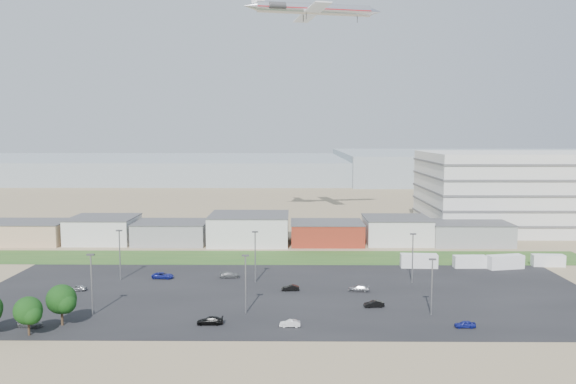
{
  "coord_description": "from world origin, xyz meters",
  "views": [
    {
      "loc": [
        6.37,
        -86.4,
        31.22
      ],
      "look_at": [
        5.44,
        22.0,
        19.76
      ],
      "focal_mm": 35.0,
      "sensor_mm": 36.0,
      "label": 1
    }
  ],
  "objects_px": {
    "box_trailer_a": "(419,261)",
    "airliner": "(314,9)",
    "parked_car_10": "(30,323)",
    "parked_car_3": "(210,321)",
    "parked_car_12": "(359,288)",
    "parked_car_6": "(230,275)",
    "parked_car_13": "(290,323)",
    "parked_car_9": "(163,275)",
    "parked_car_2": "(465,324)",
    "parked_car_5": "(78,288)",
    "parked_car_1": "(374,304)",
    "parked_car_7": "(290,288)"
  },
  "relations": [
    {
      "from": "box_trailer_a",
      "to": "airliner",
      "type": "xyz_separation_m",
      "value": [
        -22.67,
        53.21,
        68.42
      ]
    },
    {
      "from": "parked_car_10",
      "to": "parked_car_3",
      "type": "bearing_deg",
      "value": -80.62
    },
    {
      "from": "parked_car_10",
      "to": "parked_car_12",
      "type": "height_order",
      "value": "parked_car_12"
    },
    {
      "from": "parked_car_3",
      "to": "parked_car_12",
      "type": "distance_m",
      "value": 32.98
    },
    {
      "from": "parked_car_6",
      "to": "parked_car_12",
      "type": "bearing_deg",
      "value": -117.85
    },
    {
      "from": "parked_car_13",
      "to": "parked_car_9",
      "type": "bearing_deg",
      "value": -137.63
    },
    {
      "from": "airliner",
      "to": "parked_car_6",
      "type": "xyz_separation_m",
      "value": [
        -20.33,
        -62.87,
        -69.37
      ]
    },
    {
      "from": "parked_car_2",
      "to": "parked_car_3",
      "type": "distance_m",
      "value": 41.31
    },
    {
      "from": "box_trailer_a",
      "to": "parked_car_6",
      "type": "bearing_deg",
      "value": -164.54
    },
    {
      "from": "parked_car_3",
      "to": "parked_car_9",
      "type": "distance_m",
      "value": 32.37
    },
    {
      "from": "parked_car_5",
      "to": "box_trailer_a",
      "type": "bearing_deg",
      "value": 106.17
    },
    {
      "from": "box_trailer_a",
      "to": "parked_car_1",
      "type": "distance_m",
      "value": 33.51
    },
    {
      "from": "parked_car_12",
      "to": "parked_car_13",
      "type": "distance_m",
      "value": 24.56
    },
    {
      "from": "parked_car_9",
      "to": "parked_car_13",
      "type": "distance_m",
      "value": 40.74
    },
    {
      "from": "parked_car_12",
      "to": "parked_car_10",
      "type": "bearing_deg",
      "value": -62.5
    },
    {
      "from": "parked_car_5",
      "to": "parked_car_7",
      "type": "distance_m",
      "value": 42.22
    },
    {
      "from": "box_trailer_a",
      "to": "parked_car_12",
      "type": "xyz_separation_m",
      "value": [
        -16.31,
        -19.93,
        -0.98
      ]
    },
    {
      "from": "parked_car_2",
      "to": "parked_car_7",
      "type": "height_order",
      "value": "parked_car_7"
    },
    {
      "from": "parked_car_5",
      "to": "parked_car_10",
      "type": "distance_m",
      "value": 20.76
    },
    {
      "from": "box_trailer_a",
      "to": "parked_car_9",
      "type": "distance_m",
      "value": 58.32
    },
    {
      "from": "parked_car_1",
      "to": "parked_car_9",
      "type": "distance_m",
      "value": 46.92
    },
    {
      "from": "parked_car_7",
      "to": "parked_car_9",
      "type": "height_order",
      "value": "parked_car_9"
    },
    {
      "from": "airliner",
      "to": "parked_car_9",
      "type": "xyz_separation_m",
      "value": [
        -34.69,
        -63.65,
        -69.35
      ]
    },
    {
      "from": "parked_car_13",
      "to": "parked_car_6",
      "type": "bearing_deg",
      "value": -157.0
    },
    {
      "from": "parked_car_10",
      "to": "parked_car_12",
      "type": "xyz_separation_m",
      "value": [
        55.52,
        20.91,
        0.02
      ]
    },
    {
      "from": "parked_car_12",
      "to": "parked_car_9",
      "type": "bearing_deg",
      "value": -96.17
    },
    {
      "from": "box_trailer_a",
      "to": "parked_car_2",
      "type": "height_order",
      "value": "box_trailer_a"
    },
    {
      "from": "parked_car_6",
      "to": "box_trailer_a",
      "type": "bearing_deg",
      "value": -84.13
    },
    {
      "from": "parked_car_7",
      "to": "parked_car_9",
      "type": "bearing_deg",
      "value": -111.71
    },
    {
      "from": "box_trailer_a",
      "to": "parked_car_13",
      "type": "height_order",
      "value": "box_trailer_a"
    },
    {
      "from": "parked_car_1",
      "to": "parked_car_3",
      "type": "xyz_separation_m",
      "value": [
        -28.17,
        -9.34,
        0.03
      ]
    },
    {
      "from": "parked_car_7",
      "to": "parked_car_10",
      "type": "relative_size",
      "value": 0.87
    },
    {
      "from": "parked_car_5",
      "to": "parked_car_6",
      "type": "bearing_deg",
      "value": 110.32
    },
    {
      "from": "parked_car_9",
      "to": "parked_car_3",
      "type": "bearing_deg",
      "value": -148.97
    },
    {
      "from": "parked_car_1",
      "to": "parked_car_7",
      "type": "xyz_separation_m",
      "value": [
        -15.11,
        10.43,
        -0.02
      ]
    },
    {
      "from": "box_trailer_a",
      "to": "parked_car_6",
      "type": "xyz_separation_m",
      "value": [
        -43.0,
        -9.66,
        -0.94
      ]
    },
    {
      "from": "parked_car_7",
      "to": "parked_car_12",
      "type": "relative_size",
      "value": 0.85
    },
    {
      "from": "parked_car_2",
      "to": "parked_car_13",
      "type": "relative_size",
      "value": 0.99
    },
    {
      "from": "parked_car_3",
      "to": "parked_car_10",
      "type": "relative_size",
      "value": 1.08
    },
    {
      "from": "parked_car_5",
      "to": "parked_car_7",
      "type": "relative_size",
      "value": 0.96
    },
    {
      "from": "box_trailer_a",
      "to": "airliner",
      "type": "distance_m",
      "value": 89.6
    },
    {
      "from": "parked_car_7",
      "to": "parked_car_2",
      "type": "bearing_deg",
      "value": 50.21
    },
    {
      "from": "parked_car_1",
      "to": "box_trailer_a",
      "type": "bearing_deg",
      "value": 146.39
    },
    {
      "from": "parked_car_12",
      "to": "parked_car_13",
      "type": "xyz_separation_m",
      "value": [
        -13.5,
        -20.51,
        -0.05
      ]
    },
    {
      "from": "parked_car_2",
      "to": "parked_car_9",
      "type": "relative_size",
      "value": 0.72
    },
    {
      "from": "parked_car_6",
      "to": "parked_car_12",
      "type": "height_order",
      "value": "parked_car_6"
    },
    {
      "from": "airliner",
      "to": "parked_car_9",
      "type": "bearing_deg",
      "value": -130.74
    },
    {
      "from": "parked_car_1",
      "to": "parked_car_5",
      "type": "xyz_separation_m",
      "value": [
        -57.33,
        9.98,
        -0.02
      ]
    },
    {
      "from": "parked_car_13",
      "to": "parked_car_1",
      "type": "bearing_deg",
      "value": 124.38
    },
    {
      "from": "airliner",
      "to": "parked_car_5",
      "type": "bearing_deg",
      "value": -136.12
    }
  ]
}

